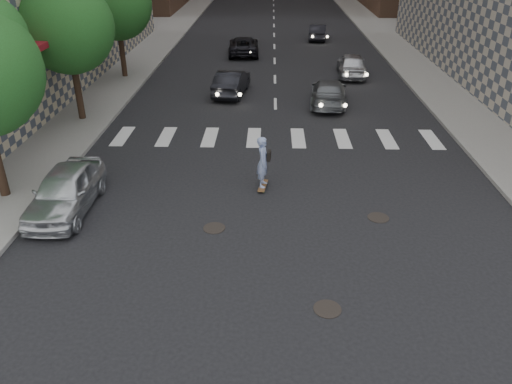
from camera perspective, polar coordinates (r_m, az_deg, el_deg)
ground at (r=14.72m, az=2.53°, el=-6.76°), size 160.00×160.00×0.00m
sidewalk_left at (r=36.09m, az=-22.13°, el=12.55°), size 13.00×80.00×0.15m
sidewalk_right at (r=36.33m, az=26.23°, el=11.83°), size 13.00×80.00×0.15m
tree_b at (r=25.28m, az=-20.63°, el=17.71°), size 4.20×4.20×6.60m
tree_c at (r=32.79m, az=-15.57°, el=20.37°), size 4.20×4.20×6.60m
manhole_a at (r=12.82m, az=8.16°, el=-13.09°), size 0.70×0.70×0.02m
manhole_b at (r=15.81m, az=-4.80°, el=-4.13°), size 0.70×0.70×0.02m
manhole_c at (r=16.79m, az=13.80°, el=-2.86°), size 0.70×0.70×0.02m
skateboarder at (r=17.74m, az=0.83°, el=3.46°), size 0.55×1.02×1.98m
silver_sedan at (r=17.59m, az=-20.94°, el=0.16°), size 1.73×4.28×1.46m
traffic_car_a at (r=28.94m, az=-2.81°, el=12.40°), size 1.99×4.33×1.38m
traffic_car_b at (r=27.42m, az=8.30°, el=11.21°), size 2.32×4.71×1.32m
traffic_car_c at (r=38.95m, az=-1.42°, el=16.38°), size 2.38×4.79×1.31m
traffic_car_d at (r=33.43m, az=10.87°, el=14.13°), size 2.01×4.40×1.46m
traffic_car_e at (r=44.98m, az=7.07°, el=17.72°), size 1.79×4.05×1.29m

